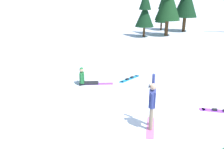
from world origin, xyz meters
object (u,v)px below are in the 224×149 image
at_px(snowboarder_midground, 85,78).
at_px(loose_snowboard_near_right, 220,111).
at_px(loose_snowboard_near_left, 130,79).
at_px(pine_tree_tall, 145,11).
at_px(snowboarder_foreground, 152,104).
at_px(pine_tree_broad, 162,10).

xyz_separation_m(snowboarder_midground, loose_snowboard_near_right, (6.37, -2.53, -0.32)).
bearing_deg(loose_snowboard_near_left, pine_tree_tall, 84.52).
relative_size(loose_snowboard_near_left, pine_tree_tall, 0.29).
distance_m(loose_snowboard_near_left, pine_tree_tall, 13.46).
height_order(snowboarder_foreground, loose_snowboard_near_left, snowboarder_foreground).
height_order(loose_snowboard_near_left, pine_tree_broad, pine_tree_broad).
height_order(snowboarder_foreground, pine_tree_broad, pine_tree_broad).
relative_size(snowboarder_foreground, loose_snowboard_near_left, 1.41).
relative_size(snowboarder_foreground, pine_tree_tall, 0.41).
bearing_deg(pine_tree_broad, snowboarder_foreground, -96.61).
bearing_deg(pine_tree_broad, snowboarder_midground, -107.59).
xyz_separation_m(pine_tree_broad, pine_tree_tall, (-2.31, -4.71, 0.30)).
xyz_separation_m(loose_snowboard_near_right, pine_tree_broad, (-0.39, 21.38, 2.44)).
relative_size(loose_snowboard_near_left, pine_tree_broad, 0.33).
xyz_separation_m(snowboarder_foreground, loose_snowboard_near_right, (3.05, 1.56, -0.97)).
bearing_deg(loose_snowboard_near_right, loose_snowboard_near_left, 138.10).
bearing_deg(snowboarder_midground, loose_snowboard_near_right, -21.70).
height_order(snowboarder_foreground, snowboarder_midground, snowboarder_foreground).
height_order(loose_snowboard_near_left, loose_snowboard_near_right, same).
bearing_deg(loose_snowboard_near_right, pine_tree_broad, 91.05).
distance_m(snowboarder_foreground, pine_tree_tall, 18.32).
bearing_deg(loose_snowboard_near_left, snowboarder_midground, -157.06).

